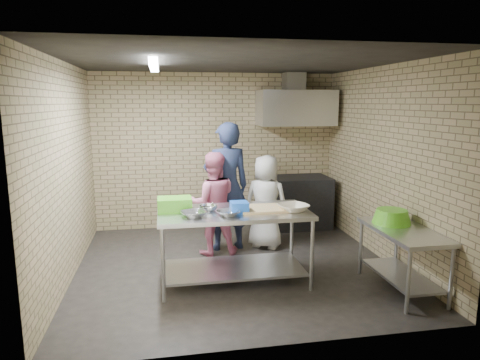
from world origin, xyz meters
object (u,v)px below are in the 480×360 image
object	(u,v)px
side_counter	(402,260)
bottle_red	(295,112)
green_basin	(392,216)
prep_table	(234,247)
bottle_green	(317,113)
woman_pink	(213,204)
blue_tub	(239,207)
man_navy	(227,187)
stove	(295,202)
green_crate	(175,204)
woman_white	(266,202)

from	to	relation	value
side_counter	bottle_red	world-z (taller)	bottle_red
side_counter	green_basin	bearing A→B (deg)	94.57
prep_table	bottle_green	bearing A→B (deg)	51.66
green_basin	woman_pink	world-z (taller)	woman_pink
prep_table	side_counter	bearing A→B (deg)	-16.88
blue_tub	man_navy	size ratio (longest dim) A/B	0.11
prep_table	bottle_red	world-z (taller)	bottle_red
side_counter	blue_tub	xyz separation A→B (m)	(-1.86, 0.48, 0.60)
bottle_green	woman_pink	bearing A→B (deg)	-146.67
prep_table	side_counter	distance (m)	1.99
side_counter	blue_tub	world-z (taller)	blue_tub
side_counter	woman_pink	world-z (taller)	woman_pink
stove	green_crate	distance (m)	3.02
bottle_red	bottle_green	distance (m)	0.40
woman_pink	woman_white	world-z (taller)	woman_pink
man_navy	woman_white	xyz separation A→B (m)	(0.60, -0.04, -0.25)
blue_tub	green_basin	world-z (taller)	blue_tub
stove	blue_tub	size ratio (longest dim) A/B	5.95
stove	green_basin	size ratio (longest dim) A/B	2.61
woman_white	stove	bearing A→B (deg)	-93.94
prep_table	woman_pink	xyz separation A→B (m)	(-0.13, 1.07, 0.30)
stove	bottle_green	distance (m)	1.65
stove	blue_tub	distance (m)	2.72
prep_table	bottle_green	size ratio (longest dim) A/B	12.11
woman_pink	side_counter	bearing A→B (deg)	141.43
green_basin	bottle_red	bearing A→B (deg)	97.90
side_counter	stove	world-z (taller)	stove
stove	woman_pink	world-z (taller)	woman_pink
bottle_red	stove	bearing A→B (deg)	-101.77
prep_table	bottle_red	bearing A→B (deg)	58.00
side_counter	blue_tub	distance (m)	2.01
bottle_red	woman_pink	size ratio (longest dim) A/B	0.12
stove	blue_tub	world-z (taller)	blue_tub
bottle_red	woman_white	world-z (taller)	bottle_red
bottle_green	woman_white	size ratio (longest dim) A/B	0.11
green_basin	green_crate	bearing A→B (deg)	170.16
green_basin	bottle_green	world-z (taller)	bottle_green
prep_table	green_basin	size ratio (longest dim) A/B	3.95
stove	bottle_red	bearing A→B (deg)	78.23
stove	bottle_green	bearing A→B (deg)	28.07
blue_tub	green_basin	distance (m)	1.86
bottle_red	side_counter	bearing A→B (deg)	-82.38
bottle_green	woman_white	world-z (taller)	bottle_green
side_counter	green_crate	world-z (taller)	green_crate
bottle_red	green_crate	bearing A→B (deg)	-133.92
prep_table	woman_pink	size ratio (longest dim) A/B	1.21
green_basin	man_navy	world-z (taller)	man_navy
green_basin	bottle_red	size ratio (longest dim) A/B	2.56
man_navy	woman_pink	size ratio (longest dim) A/B	1.28
prep_table	green_basin	xyz separation A→B (m)	(1.89, -0.33, 0.38)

